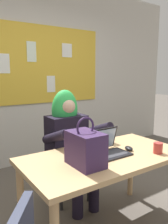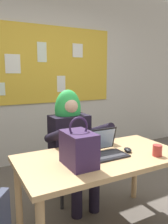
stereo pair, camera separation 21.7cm
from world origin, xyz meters
TOP-DOWN VIEW (x-y plane):
  - wall_back_bulletin at (-0.00, 2.09)m, footprint 5.88×2.16m
  - desk_main at (-0.12, 0.12)m, footprint 1.42×0.76m
  - chair_at_desk at (-0.11, 0.86)m, footprint 0.44×0.44m
  - person_costumed at (-0.12, 0.73)m, footprint 0.59×0.60m
  - laptop at (-0.09, 0.13)m, footprint 0.34×0.27m
  - computer_mouse at (0.14, 0.09)m, footprint 0.09×0.12m
  - handbag at (-0.39, 0.03)m, footprint 0.20×0.30m
  - coffee_mug at (0.29, -0.11)m, footprint 0.08×0.08m

SIDE VIEW (x-z plane):
  - chair_at_desk at x=-0.11m, z-range 0.05..0.94m
  - desk_main at x=-0.12m, z-range 0.27..0.99m
  - person_costumed at x=-0.12m, z-range 0.11..1.35m
  - computer_mouse at x=0.14m, z-range 0.72..0.75m
  - coffee_mug at x=0.29m, z-range 0.72..0.81m
  - laptop at x=-0.09m, z-range 0.66..0.88m
  - handbag at x=-0.39m, z-range 0.66..1.04m
  - wall_back_bulletin at x=0.00m, z-range 0.01..2.86m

